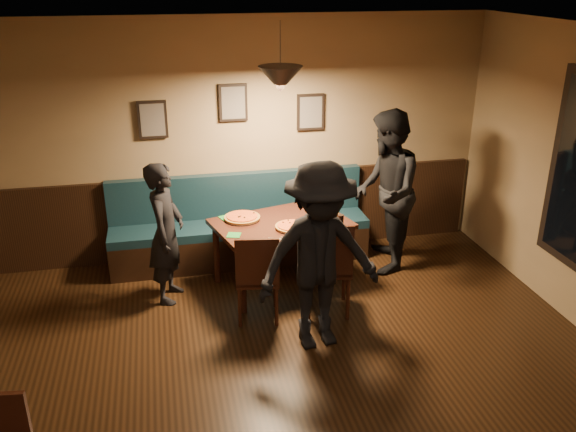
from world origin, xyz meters
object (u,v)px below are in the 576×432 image
Objects in this scene: diner_left at (166,233)px; soda_glass at (341,221)px; dining_table at (281,253)px; tabasco_bottle at (324,213)px; chair_near_left at (258,275)px; diner_front at (319,257)px; booth_bench at (240,222)px; chair_near_right at (328,265)px; diner_right at (386,192)px.

diner_left reaches higher than soda_glass.
tabasco_bottle is (0.48, -0.01, 0.44)m from dining_table.
chair_near_left is 0.84m from diner_front.
chair_near_left is (-0.37, -0.62, 0.10)m from dining_table.
diner_left reaches higher than chair_near_left.
chair_near_right reaches higher than booth_bench.
diner_left is (-1.21, -0.05, 0.38)m from dining_table.
dining_table is 1.47× the size of chair_near_left.
diner_left is at bearing 167.25° from dining_table.
diner_right is (0.89, 0.80, 0.41)m from chair_near_right.
diner_left reaches higher than dining_table.
diner_front is 1.05m from soda_glass.
dining_table is at bearing -65.81° from diner_right.
diner_right is 0.78m from soda_glass.
booth_bench is 22.40× the size of soda_glass.
diner_front is at bearing -117.34° from soda_glass.
tabasco_bottle is at bearing -60.67° from diner_right.
chair_near_right is (0.71, -0.01, 0.04)m from chair_near_left.
dining_table is 1.27m from diner_left.
diner_right is 1.76m from diner_front.
booth_bench is 1.72m from diner_right.
diner_front reaches higher than chair_near_right.
dining_table is at bearing 179.19° from tabasco_bottle.
tabasco_bottle is at bearing -15.81° from dining_table.
diner_right reaches higher than tabasco_bottle.
diner_front is (1.31, -1.14, 0.13)m from diner_left.
soda_glass is at bearing -38.94° from dining_table.
chair_near_left is (-0.01, -1.28, -0.03)m from booth_bench.
chair_near_right is at bearing -122.39° from soda_glass.
diner_left is (-1.55, 0.59, 0.24)m from chair_near_right.
booth_bench is 1.13m from diner_left.
tabasco_bottle reaches higher than dining_table.
diner_right is 0.78m from tabasco_bottle.
diner_front is (-1.13, -1.35, -0.05)m from diner_right.
dining_table is 0.77m from soda_glass.
soda_glass is (0.48, 0.93, -0.07)m from diner_front.
booth_bench is 0.76m from dining_table.
booth_bench is at bearing -33.82° from diner_left.
dining_table is (0.36, -0.66, -0.13)m from booth_bench.
diner_left is 1.80m from soda_glass.
chair_near_right is at bearing -94.19° from diner_left.
chair_near_left is at bearing -143.74° from tabasco_bottle.
diner_right is (1.60, 0.79, 0.46)m from chair_near_left.
chair_near_right is 7.64× the size of soda_glass.
diner_front is (0.46, -1.84, 0.38)m from booth_bench.
soda_glass is at bearing -40.40° from diner_right.
chair_near_right reaches higher than soda_glass.
booth_bench is 1.94m from diner_front.
chair_near_left reaches higher than dining_table.
diner_left is 1.74m from diner_front.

